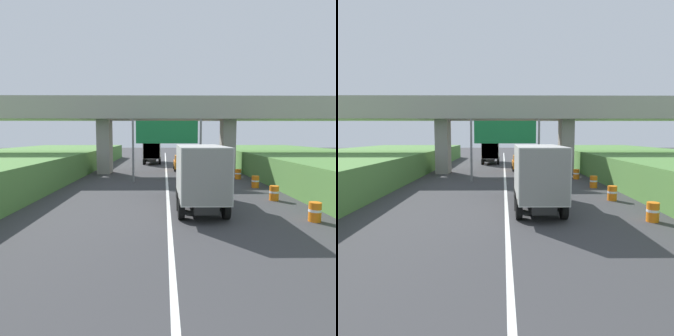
{
  "view_description": "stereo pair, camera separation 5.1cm",
  "coord_description": "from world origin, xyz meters",
  "views": [
    {
      "loc": [
        -0.24,
        -1.56,
        3.96
      ],
      "look_at": [
        0.0,
        16.99,
        2.0
      ],
      "focal_mm": 32.88,
      "sensor_mm": 36.0,
      "label": 1
    },
    {
      "loc": [
        -0.19,
        -1.56,
        3.96
      ],
      "look_at": [
        0.0,
        16.99,
        2.0
      ],
      "focal_mm": 32.88,
      "sensor_mm": 36.0,
      "label": 2
    }
  ],
  "objects": [
    {
      "name": "lane_centre_stripe",
      "position": [
        0.0,
        24.71,
        0.0
      ],
      "size": [
        0.2,
        89.42,
        0.01
      ],
      "primitive_type": "cube",
      "color": "white",
      "rests_on": "ground"
    },
    {
      "name": "overpass_bridge",
      "position": [
        0.0,
        30.89,
        5.89
      ],
      "size": [
        40.0,
        4.8,
        7.8
      ],
      "color": "#9E998E",
      "rests_on": "ground"
    },
    {
      "name": "truck_black",
      "position": [
        1.64,
        15.01,
        1.93
      ],
      "size": [
        2.44,
        7.3,
        3.44
      ],
      "color": "black",
      "rests_on": "ground"
    },
    {
      "name": "construction_barrel_2",
      "position": [
        6.51,
        16.91,
        0.46
      ],
      "size": [
        0.57,
        0.57,
        0.9
      ],
      "color": "orange",
      "rests_on": "ground"
    },
    {
      "name": "construction_barrel_1",
      "position": [
        6.73,
        12.25,
        0.46
      ],
      "size": [
        0.57,
        0.57,
        0.9
      ],
      "color": "orange",
      "rests_on": "ground"
    },
    {
      "name": "car_orange",
      "position": [
        1.79,
        33.51,
        0.86
      ],
      "size": [
        1.86,
        4.1,
        1.72
      ],
      "color": "orange",
      "rests_on": "ground"
    },
    {
      "name": "overhead_highway_sign",
      "position": [
        0.0,
        24.38,
        3.91
      ],
      "size": [
        5.88,
        0.18,
        5.3
      ],
      "color": "slate",
      "rests_on": "ground"
    },
    {
      "name": "truck_green",
      "position": [
        -1.91,
        42.66,
        1.93
      ],
      "size": [
        2.44,
        7.3,
        3.44
      ],
      "color": "black",
      "rests_on": "ground"
    },
    {
      "name": "construction_barrel_4",
      "position": [
        6.52,
        26.23,
        0.46
      ],
      "size": [
        0.57,
        0.57,
        0.9
      ],
      "color": "orange",
      "rests_on": "ground"
    },
    {
      "name": "construction_barrel_3",
      "position": [
        6.73,
        21.57,
        0.46
      ],
      "size": [
        0.57,
        0.57,
        0.9
      ],
      "color": "orange",
      "rests_on": "ground"
    }
  ]
}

